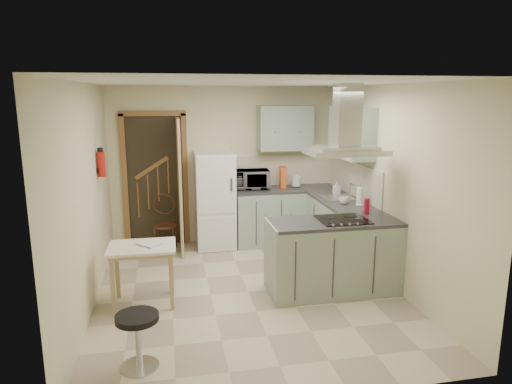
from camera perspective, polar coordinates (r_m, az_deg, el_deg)
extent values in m
plane|color=beige|center=(5.73, -1.00, -12.34)|extent=(4.20, 4.20, 0.00)
plane|color=silver|center=(5.22, -1.11, 13.51)|extent=(4.20, 4.20, 0.00)
plane|color=beige|center=(7.38, -3.94, 3.33)|extent=(3.60, 0.00, 3.60)
plane|color=beige|center=(5.33, -20.46, -0.81)|extent=(0.00, 4.20, 4.20)
plane|color=beige|center=(5.92, 16.36, 0.69)|extent=(0.00, 4.20, 4.20)
cube|color=brown|center=(7.33, -12.45, 1.42)|extent=(1.10, 0.12, 2.10)
cube|color=white|center=(7.16, -5.17, -1.04)|extent=(0.60, 0.60, 1.50)
cube|color=#9EB2A0|center=(7.37, 1.55, -3.02)|extent=(1.08, 0.60, 0.90)
cube|color=#9EB2A0|center=(6.98, 9.54, -4.05)|extent=(0.60, 1.95, 0.90)
cube|color=beige|center=(7.57, 3.32, 2.78)|extent=(1.68, 0.02, 0.50)
cube|color=#9EB2A0|center=(7.32, 3.63, 7.99)|extent=(0.85, 0.35, 0.70)
cube|color=#9EB2A0|center=(6.53, 11.86, 7.26)|extent=(0.35, 0.90, 0.70)
cube|color=#9EB2A0|center=(5.66, 9.68, -7.92)|extent=(1.55, 0.65, 0.90)
cube|color=black|center=(5.56, 10.81, -3.40)|extent=(0.58, 0.50, 0.01)
cube|color=silver|center=(5.40, 11.15, 4.95)|extent=(0.90, 0.55, 0.10)
cube|color=silver|center=(6.71, 10.20, -0.71)|extent=(0.45, 0.40, 0.01)
cylinder|color=#B2140F|center=(6.16, -18.80, 3.32)|extent=(0.10, 0.10, 0.32)
cube|color=#CDB37E|center=(5.45, -13.89, -10.02)|extent=(0.76, 0.57, 0.70)
cube|color=#4E1D1A|center=(7.18, -11.30, -4.13)|extent=(0.40, 0.40, 0.79)
cylinder|color=black|center=(4.33, -14.50, -17.58)|extent=(0.49, 0.49, 0.51)
imported|color=black|center=(7.26, -0.48, 1.60)|extent=(0.56, 0.40, 0.30)
cylinder|color=silver|center=(7.41, 5.06, 1.43)|extent=(0.17, 0.17, 0.21)
cube|color=#E5591A|center=(7.39, 3.39, 1.89)|extent=(0.12, 0.23, 0.33)
imported|color=#B8B5C2|center=(6.98, 10.04, 0.54)|extent=(0.10, 0.10, 0.19)
cylinder|color=white|center=(6.30, 12.90, -0.51)|extent=(0.11, 0.11, 0.26)
imported|color=silver|center=(6.35, 10.95, -1.05)|extent=(0.14, 0.14, 0.10)
cylinder|color=red|center=(5.88, 13.68, -1.74)|extent=(0.08, 0.08, 0.20)
imported|color=#923043|center=(5.27, -13.98, -6.10)|extent=(0.30, 0.30, 0.11)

